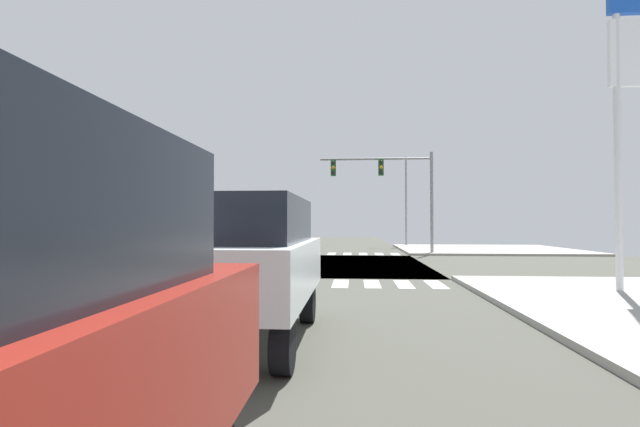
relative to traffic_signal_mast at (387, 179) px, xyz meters
The scene contains 12 objects.
ground 10.34m from the traffic_signal_mast, 128.93° to the right, with size 90.00×90.00×0.05m.
sidewalk_corner_ne 9.90m from the traffic_signal_mast, 33.92° to the left, with size 12.00×12.00×0.14m.
sidewalk_corner_nw 19.94m from the traffic_signal_mast, 165.45° to the left, with size 12.00×12.00×0.14m.
crosswalk_near 16.34m from the traffic_signal_mast, 112.61° to the right, with size 13.50×2.00×0.01m.
crosswalk_far 7.66m from the traffic_signal_mast, behind, with size 13.50×2.00×0.01m.
traffic_signal_mast is the anchor object (origin of this frame).
gas_station_sign 17.43m from the traffic_signal_mast, 71.46° to the right, with size 1.60×0.20×8.92m.
street_lamp 10.31m from the traffic_signal_mast, 78.68° to the left, with size 1.78×0.32×7.56m.
bank_building 25.71m from the traffic_signal_mast, 162.19° to the left, with size 17.18×7.35×4.48m.
sedan_nearside_1 11.29m from the traffic_signal_mast, 136.55° to the left, with size 1.80×4.30×1.88m.
suv_leading_2 22.43m from the traffic_signal_mast, 99.76° to the right, with size 1.96×4.60×2.34m.
suv_middle_3 25.56m from the traffic_signal_mast, 115.13° to the left, with size 1.96×4.60×2.34m.
Camera 1 is at (3.69, -22.16, 1.92)m, focal length 26.03 mm.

